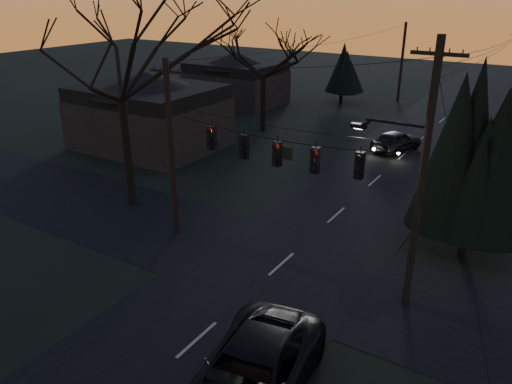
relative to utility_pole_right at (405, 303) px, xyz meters
The scene contains 15 objects.
main_road 11.41m from the utility_pole_right, 118.81° to the left, with size 8.00×120.00×0.02m, color black.
cross_road 5.50m from the utility_pole_right, behind, with size 60.00×7.00×0.02m, color black.
utility_pole_right is the anchor object (origin of this frame).
utility_pole_left 11.50m from the utility_pole_right, behind, with size 1.80×0.30×8.50m, color black, non-canonical shape.
utility_pole_far_r 28.00m from the utility_pole_right, 90.00° to the left, with size 1.80×0.30×8.50m, color black, non-canonical shape.
utility_pole_far_l 37.79m from the utility_pole_right, 107.72° to the left, with size 0.30×0.30×8.00m, color black, non-canonical shape.
span_signal_assembly 7.72m from the utility_pole_right, behind, with size 11.50×0.44×1.69m.
bare_tree_left 17.94m from the utility_pole_right, behind, with size 9.38×9.38×11.72m.
evergreen_right 7.01m from the utility_pole_right, 77.86° to the left, with size 4.16×4.16×8.39m.
bare_tree_dist 26.19m from the utility_pole_right, 133.79° to the left, with size 6.91×6.91×8.94m.
evergreen_dist 36.02m from the utility_pole_right, 117.04° to the left, with size 3.37×3.37×5.64m.
house_left_near 24.78m from the utility_pole_right, 156.04° to the left, with size 10.00×8.00×5.60m.
house_left_far 36.51m from the utility_pole_right, 134.44° to the left, with size 9.00×7.00×5.20m.
suv_near 7.78m from the utility_pole_right, 108.34° to the right, with size 3.00×6.51×1.81m, color black.
sedan_oncoming_a 19.77m from the utility_pole_right, 108.60° to the left, with size 1.83×4.55×1.55m, color black.
Camera 1 is at (9.18, -6.81, 11.40)m, focal length 35.00 mm.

